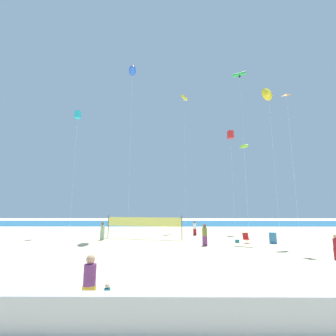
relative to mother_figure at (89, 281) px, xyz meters
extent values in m
plane|color=beige|center=(1.20, 8.68, -0.88)|extent=(120.00, 120.00, 0.00)
cube|color=#1E6B99|center=(1.20, 43.63, -0.88)|extent=(120.00, 20.00, 0.01)
cube|color=#B7B7BC|center=(1.20, -1.24, -0.41)|extent=(28.00, 0.44, 0.94)
cube|color=gold|center=(0.00, 0.00, -0.51)|extent=(0.36, 0.22, 0.75)
cylinder|color=#7A3872|center=(0.00, 0.00, 0.18)|extent=(0.38, 0.38, 0.62)
sphere|color=tan|center=(0.00, 0.00, 0.63)|extent=(0.28, 0.28, 0.28)
cube|color=#EA7260|center=(0.57, -0.03, -0.69)|extent=(0.18, 0.11, 0.38)
cylinder|color=#19727A|center=(0.57, -0.03, -0.35)|extent=(0.19, 0.19, 0.31)
sphere|color=beige|center=(0.57, -0.03, -0.13)|extent=(0.14, 0.14, 0.14)
cube|color=#99B28C|center=(-4.25, 16.10, -0.48)|extent=(0.39, 0.23, 0.81)
cylinder|color=#99B28C|center=(-4.25, 16.10, 0.26)|extent=(0.41, 0.41, 0.67)
sphere|color=brown|center=(-4.25, 16.10, 0.75)|extent=(0.30, 0.30, 0.30)
cube|color=#7A3872|center=(5.41, 12.64, -0.47)|extent=(0.39, 0.23, 0.82)
cylinder|color=olive|center=(5.41, 12.64, 0.28)|extent=(0.41, 0.41, 0.68)
sphere|color=brown|center=(5.41, 12.64, 0.76)|extent=(0.30, 0.30, 0.30)
cylinder|color=maroon|center=(12.62, 7.16, 0.10)|extent=(0.35, 0.35, 0.57)
sphere|color=tan|center=(12.62, 7.16, 0.51)|extent=(0.26, 0.26, 0.26)
cube|color=maroon|center=(5.39, 20.33, -0.51)|extent=(0.36, 0.22, 0.75)
cylinder|color=white|center=(5.39, 20.33, 0.18)|extent=(0.38, 0.38, 0.62)
sphere|color=brown|center=(5.39, 20.33, 0.63)|extent=(0.28, 0.28, 0.28)
cube|color=red|center=(9.38, 14.02, -0.56)|extent=(0.52, 0.48, 0.03)
cube|color=red|center=(9.38, 14.31, -0.28)|extent=(0.52, 0.23, 0.57)
cylinder|color=silver|center=(9.38, 13.88, -0.72)|extent=(0.03, 0.03, 0.32)
cylinder|color=silver|center=(9.38, 14.17, -0.72)|extent=(0.03, 0.03, 0.32)
cylinder|color=teal|center=(11.74, 14.05, -0.41)|extent=(0.64, 0.64, 0.94)
cylinder|color=#4C4C51|center=(-4.17, 17.93, 0.32)|extent=(0.08, 0.08, 2.40)
cylinder|color=#4C4C51|center=(3.66, 16.08, 0.32)|extent=(0.08, 0.08, 2.40)
cube|color=#EAE566|center=(-0.25, 17.01, 0.85)|extent=(7.83, 1.87, 0.90)
cube|color=#19727A|center=(8.62, 14.39, -0.74)|extent=(0.34, 0.17, 0.28)
cylinder|color=silver|center=(-9.48, 20.63, 6.67)|extent=(0.01, 0.01, 15.10)
cube|color=#26BFCC|center=(-9.48, 20.63, 14.22)|extent=(0.73, 0.73, 0.94)
cylinder|color=silver|center=(14.43, 28.46, 5.60)|extent=(0.01, 0.01, 12.96)
ellipsoid|color=#8CD833|center=(14.43, 28.46, 12.08)|extent=(1.57, 1.51, 0.63)
cube|color=pink|center=(14.43, 28.46, 12.32)|extent=(0.32, 0.06, 0.40)
cylinder|color=silver|center=(11.01, 23.63, 5.79)|extent=(0.01, 0.01, 13.34)
cube|color=red|center=(11.01, 23.63, 12.46)|extent=(0.81, 0.81, 1.07)
cylinder|color=silver|center=(12.82, 11.55, 5.60)|extent=(0.01, 0.01, 12.95)
pyramid|color=orange|center=(12.81, 11.52, 12.15)|extent=(0.86, 0.86, 0.42)
cylinder|color=silver|center=(12.56, 14.37, 6.45)|extent=(0.01, 0.01, 14.67)
cone|color=yellow|center=(12.56, 14.37, 13.79)|extent=(1.42, 0.84, 1.37)
cylinder|color=silver|center=(-2.34, 19.57, 9.44)|extent=(0.01, 0.01, 20.65)
ellipsoid|color=blue|center=(-2.34, 19.57, 19.77)|extent=(1.45, 2.90, 1.48)
cube|color=red|center=(-2.34, 19.57, 20.16)|extent=(0.53, 0.06, 0.66)
cylinder|color=silver|center=(4.81, 26.89, 9.42)|extent=(0.01, 0.01, 20.61)
cylinder|color=yellow|center=(4.81, 26.89, 19.72)|extent=(1.21, 1.62, 0.43)
sphere|color=white|center=(4.81, 26.89, 19.41)|extent=(0.26, 0.26, 0.26)
cylinder|color=silver|center=(10.93, 18.06, 8.68)|extent=(0.01, 0.01, 19.12)
cylinder|color=green|center=(10.93, 18.06, 18.24)|extent=(1.54, 1.04, 0.38)
sphere|color=black|center=(10.93, 18.06, 17.95)|extent=(0.23, 0.23, 0.23)
camera|label=1|loc=(2.47, -7.55, 2.18)|focal=24.67mm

